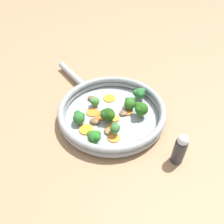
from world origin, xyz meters
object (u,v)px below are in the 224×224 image
(broccoli_floret_0, at_px, (139,93))
(broccoli_floret_1, at_px, (79,117))
(mushroom_piece_2, at_px, (108,131))
(carrot_slice_0, at_px, (127,112))
(carrot_slice_7, at_px, (112,128))
(mushroom_piece_1, at_px, (124,113))
(broccoli_floret_3, at_px, (140,109))
(carrot_slice_4, at_px, (114,138))
(carrot_slice_3, at_px, (116,118))
(salt_shaker, at_px, (180,149))
(carrot_slice_2, at_px, (86,129))
(broccoli_floret_2, at_px, (108,115))
(carrot_slice_5, at_px, (109,98))
(mushroom_piece_3, at_px, (92,98))
(broccoli_floret_4, at_px, (115,128))
(skillet, at_px, (112,116))
(carrot_slice_6, at_px, (101,116))
(broccoli_floret_6, at_px, (95,101))
(mushroom_piece_0, at_px, (95,121))
(broccoli_floret_5, at_px, (129,103))
(carrot_slice_1, at_px, (93,112))
(broccoli_floret_7, at_px, (94,137))

(broccoli_floret_0, bearing_deg, broccoli_floret_1, -85.95)
(mushroom_piece_2, bearing_deg, carrot_slice_0, 117.99)
(carrot_slice_7, height_order, mushroom_piece_1, mushroom_piece_1)
(broccoli_floret_3, bearing_deg, carrot_slice_4, -68.10)
(carrot_slice_3, height_order, broccoli_floret_0, broccoli_floret_0)
(carrot_slice_7, xyz_separation_m, salt_shaker, (0.18, 0.12, 0.04))
(carrot_slice_2, relative_size, broccoli_floret_2, 0.87)
(carrot_slice_5, height_order, carrot_slice_7, carrot_slice_7)
(carrot_slice_2, height_order, mushroom_piece_3, mushroom_piece_3)
(broccoli_floret_2, distance_m, broccoli_floret_4, 0.06)
(skillet, bearing_deg, carrot_slice_2, -76.66)
(carrot_slice_2, relative_size, carrot_slice_6, 1.01)
(broccoli_floret_1, height_order, salt_shaker, salt_shaker)
(carrot_slice_2, bearing_deg, broccoli_floret_2, 92.51)
(carrot_slice_5, bearing_deg, salt_shaker, 10.41)
(carrot_slice_2, relative_size, mushroom_piece_1, 1.30)
(carrot_slice_4, bearing_deg, mushroom_piece_3, 177.40)
(carrot_slice_2, height_order, carrot_slice_7, carrot_slice_7)
(broccoli_floret_2, bearing_deg, carrot_slice_7, -3.78)
(broccoli_floret_3, bearing_deg, mushroom_piece_2, -81.68)
(broccoli_floret_3, relative_size, broccoli_floret_6, 1.49)
(carrot_slice_7, bearing_deg, carrot_slice_6, -173.88)
(broccoli_floret_4, bearing_deg, mushroom_piece_3, -179.78)
(carrot_slice_7, bearing_deg, broccoli_floret_0, 119.08)
(carrot_slice_0, bearing_deg, mushroom_piece_2, -62.01)
(mushroom_piece_1, relative_size, mushroom_piece_3, 1.06)
(skillet, height_order, mushroom_piece_3, mushroom_piece_3)
(carrot_slice_6, bearing_deg, broccoli_floret_0, 96.84)
(broccoli_floret_1, xyz_separation_m, mushroom_piece_0, (0.02, 0.05, -0.02))
(carrot_slice_2, xyz_separation_m, broccoli_floret_5, (-0.03, 0.17, 0.02))
(broccoli_floret_6, bearing_deg, carrot_slice_0, 47.99)
(salt_shaker, bearing_deg, broccoli_floret_6, -158.03)
(carrot_slice_0, xyz_separation_m, carrot_slice_4, (0.08, -0.09, -0.00))
(carrot_slice_2, distance_m, broccoli_floret_0, 0.24)
(carrot_slice_4, bearing_deg, carrot_slice_1, -173.38)
(carrot_slice_1, height_order, carrot_slice_6, same)
(carrot_slice_6, bearing_deg, salt_shaker, 26.30)
(carrot_slice_1, distance_m, mushroom_piece_2, 0.11)
(broccoli_floret_5, bearing_deg, broccoli_floret_7, -61.54)
(skillet, distance_m, mushroom_piece_1, 0.04)
(carrot_slice_5, height_order, broccoli_floret_6, broccoli_floret_6)
(broccoli_floret_1, height_order, broccoli_floret_2, broccoli_floret_2)
(carrot_slice_3, distance_m, salt_shaker, 0.24)
(broccoli_floret_1, relative_size, broccoli_floret_5, 1.02)
(carrot_slice_0, distance_m, carrot_slice_1, 0.12)
(carrot_slice_5, distance_m, broccoli_floret_7, 0.22)
(carrot_slice_0, distance_m, mushroom_piece_0, 0.12)
(carrot_slice_7, height_order, broccoli_floret_3, broccoli_floret_3)
(carrot_slice_5, bearing_deg, skillet, -19.59)
(broccoli_floret_2, height_order, broccoli_floret_7, broccoli_floret_2)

